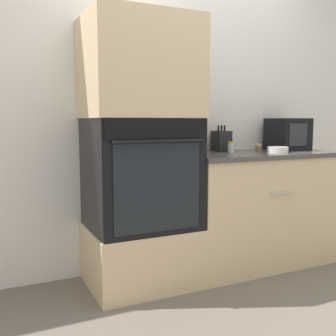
{
  "coord_description": "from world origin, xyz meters",
  "views": [
    {
      "loc": [
        -1.35,
        -2.23,
        1.15
      ],
      "look_at": [
        -0.2,
        0.21,
        0.83
      ],
      "focal_mm": 42.0,
      "sensor_mm": 36.0,
      "label": 1
    }
  ],
  "objects_px": {
    "knife_block": "(221,141)",
    "condiment_jar_far": "(258,148)",
    "condiment_jar_near": "(231,147)",
    "wall_oven": "(141,173)",
    "bowl": "(278,150)",
    "microwave": "(288,134)",
    "condiment_jar_mid": "(197,147)"
  },
  "relations": [
    {
      "from": "wall_oven",
      "to": "microwave",
      "type": "distance_m",
      "value": 1.42
    },
    {
      "from": "condiment_jar_near",
      "to": "condiment_jar_far",
      "type": "xyz_separation_m",
      "value": [
        0.27,
        0.0,
        -0.01
      ]
    },
    {
      "from": "microwave",
      "to": "condiment_jar_far",
      "type": "height_order",
      "value": "microwave"
    },
    {
      "from": "condiment_jar_mid",
      "to": "condiment_jar_far",
      "type": "height_order",
      "value": "condiment_jar_mid"
    },
    {
      "from": "wall_oven",
      "to": "bowl",
      "type": "relative_size",
      "value": 4.69
    },
    {
      "from": "wall_oven",
      "to": "knife_block",
      "type": "distance_m",
      "value": 0.84
    },
    {
      "from": "wall_oven",
      "to": "condiment_jar_near",
      "type": "height_order",
      "value": "wall_oven"
    },
    {
      "from": "wall_oven",
      "to": "condiment_jar_near",
      "type": "distance_m",
      "value": 0.8
    },
    {
      "from": "wall_oven",
      "to": "condiment_jar_far",
      "type": "relative_size",
      "value": 12.35
    },
    {
      "from": "microwave",
      "to": "condiment_jar_far",
      "type": "xyz_separation_m",
      "value": [
        -0.35,
        -0.05,
        -0.11
      ]
    },
    {
      "from": "microwave",
      "to": "condiment_jar_far",
      "type": "bearing_deg",
      "value": -172.2
    },
    {
      "from": "bowl",
      "to": "condiment_jar_near",
      "type": "distance_m",
      "value": 0.36
    },
    {
      "from": "knife_block",
      "to": "condiment_jar_near",
      "type": "xyz_separation_m",
      "value": [
        -0.0,
        -0.15,
        -0.04
      ]
    },
    {
      "from": "knife_block",
      "to": "condiment_jar_far",
      "type": "relative_size",
      "value": 3.46
    },
    {
      "from": "condiment_jar_mid",
      "to": "condiment_jar_near",
      "type": "bearing_deg",
      "value": 7.14
    },
    {
      "from": "wall_oven",
      "to": "condiment_jar_mid",
      "type": "xyz_separation_m",
      "value": [
        0.46,
        0.01,
        0.17
      ]
    },
    {
      "from": "condiment_jar_mid",
      "to": "knife_block",
      "type": "bearing_deg",
      "value": 29.63
    },
    {
      "from": "microwave",
      "to": "bowl",
      "type": "relative_size",
      "value": 1.87
    },
    {
      "from": "knife_block",
      "to": "microwave",
      "type": "bearing_deg",
      "value": -9.07
    },
    {
      "from": "wall_oven",
      "to": "knife_block",
      "type": "relative_size",
      "value": 3.57
    },
    {
      "from": "knife_block",
      "to": "bowl",
      "type": "xyz_separation_m",
      "value": [
        0.31,
        -0.33,
        -0.06
      ]
    },
    {
      "from": "microwave",
      "to": "knife_block",
      "type": "height_order",
      "value": "microwave"
    },
    {
      "from": "bowl",
      "to": "condiment_jar_near",
      "type": "height_order",
      "value": "condiment_jar_near"
    },
    {
      "from": "knife_block",
      "to": "condiment_jar_near",
      "type": "bearing_deg",
      "value": -91.12
    },
    {
      "from": "wall_oven",
      "to": "bowl",
      "type": "height_order",
      "value": "wall_oven"
    },
    {
      "from": "microwave",
      "to": "condiment_jar_mid",
      "type": "bearing_deg",
      "value": -174.5
    },
    {
      "from": "condiment_jar_near",
      "to": "condiment_jar_mid",
      "type": "height_order",
      "value": "condiment_jar_mid"
    },
    {
      "from": "knife_block",
      "to": "condiment_jar_far",
      "type": "height_order",
      "value": "knife_block"
    },
    {
      "from": "knife_block",
      "to": "condiment_jar_far",
      "type": "bearing_deg",
      "value": -28.68
    },
    {
      "from": "wall_oven",
      "to": "condiment_jar_near",
      "type": "relative_size",
      "value": 8.65
    },
    {
      "from": "microwave",
      "to": "knife_block",
      "type": "relative_size",
      "value": 1.42
    },
    {
      "from": "wall_oven",
      "to": "bowl",
      "type": "bearing_deg",
      "value": -6.61
    }
  ]
}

